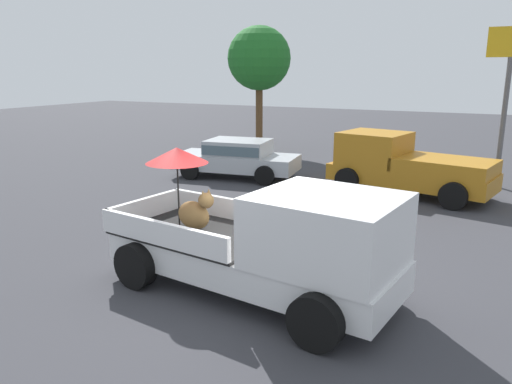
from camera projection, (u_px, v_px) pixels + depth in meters
The scene contains 6 objects.
ground_plane at pixel (251, 291), 8.46m from camera, with size 80.00×80.00×0.00m, color #38383D.
pickup_truck_main at pixel (272, 243), 7.99m from camera, with size 5.25×2.79×2.35m.
pickup_truck_red at pixel (404, 165), 14.99m from camera, with size 5.07×2.92×1.80m.
parked_sedan_near at pixel (237, 156), 17.24m from camera, with size 4.50×2.41×1.33m.
motel_sign at pixel (509, 76), 15.17m from camera, with size 1.40×0.16×4.97m.
tree_by_lot at pixel (259, 59), 22.15m from camera, with size 2.86×2.86×5.62m.
Camera 1 is at (3.56, -6.94, 3.69)m, focal length 34.61 mm.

